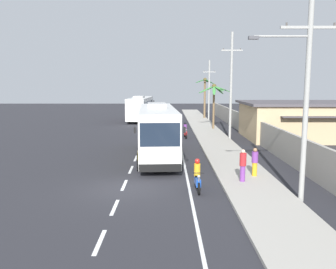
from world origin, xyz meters
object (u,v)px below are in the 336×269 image
at_px(motorcycle_beside_bus, 184,131).
at_px(pedestrian_midwalk, 254,161).
at_px(motorcycle_trailing, 197,178).
at_px(coach_bus_far_lane, 140,107).
at_px(pedestrian_near_kerb, 242,165).
at_px(roadside_building, 314,120).
at_px(palm_second, 213,94).
at_px(utility_pole_nearest, 304,89).
at_px(utility_pole_mid, 230,85).
at_px(utility_pole_far, 208,90).
at_px(coach_bus_foreground, 156,130).
at_px(palm_nearest, 204,91).

bearing_deg(motorcycle_beside_bus, pedestrian_midwalk, -78.11).
bearing_deg(motorcycle_trailing, coach_bus_far_lane, 99.03).
distance_m(pedestrian_near_kerb, roadside_building, 19.25).
xyz_separation_m(motorcycle_trailing, palm_second, (3.87, 24.10, 3.53)).
height_order(pedestrian_midwalk, utility_pole_nearest, utility_pole_nearest).
bearing_deg(utility_pole_mid, roadside_building, 4.60).
xyz_separation_m(pedestrian_midwalk, utility_pole_mid, (1.05, 14.23, 4.30)).
height_order(motorcycle_beside_bus, pedestrian_midwalk, pedestrian_midwalk).
height_order(coach_bus_far_lane, utility_pole_nearest, utility_pole_nearest).
bearing_deg(coach_bus_far_lane, motorcycle_trailing, -80.97).
relative_size(pedestrian_near_kerb, utility_pole_far, 0.20).
distance_m(pedestrian_midwalk, utility_pole_far, 32.71).
xyz_separation_m(utility_pole_nearest, utility_pole_far, (-0.02, 36.53, -0.61)).
relative_size(coach_bus_far_lane, motorcycle_beside_bus, 6.36).
bearing_deg(utility_pole_far, pedestrian_midwalk, -91.88).
distance_m(coach_bus_foreground, utility_pole_mid, 11.25).
relative_size(utility_pole_nearest, palm_nearest, 1.53).
distance_m(coach_bus_foreground, pedestrian_midwalk, 8.32).
relative_size(motorcycle_beside_bus, palm_nearest, 0.31).
height_order(utility_pole_nearest, roadside_building, utility_pole_nearest).
bearing_deg(motorcycle_trailing, pedestrian_midwalk, 34.16).
xyz_separation_m(coach_bus_far_lane, palm_nearest, (9.81, 2.26, 2.45)).
height_order(utility_pole_far, roadside_building, utility_pole_far).
bearing_deg(utility_pole_far, palm_second, -93.62).
bearing_deg(palm_nearest, roadside_building, -66.25).
height_order(coach_bus_far_lane, utility_pole_far, utility_pole_far).
height_order(motorcycle_trailing, pedestrian_midwalk, pedestrian_midwalk).
relative_size(motorcycle_beside_bus, utility_pole_nearest, 0.20).
bearing_deg(roadside_building, coach_bus_foreground, -149.60).
height_order(coach_bus_foreground, pedestrian_midwalk, coach_bus_foreground).
relative_size(utility_pole_nearest, roadside_building, 0.67).
bearing_deg(utility_pole_nearest, motorcycle_trailing, 160.05).
distance_m(utility_pole_mid, utility_pole_far, 18.28).
bearing_deg(palm_nearest, motorcycle_trailing, -96.41).
bearing_deg(pedestrian_midwalk, motorcycle_beside_bus, -171.05).
distance_m(motorcycle_beside_bus, motorcycle_trailing, 17.77).
bearing_deg(palm_nearest, pedestrian_midwalk, -91.18).
distance_m(motorcycle_beside_bus, pedestrian_midwalk, 15.74).
xyz_separation_m(coach_bus_foreground, utility_pole_nearest, (6.86, -9.92, 3.11)).
distance_m(coach_bus_far_lane, motorcycle_trailing, 35.71).
bearing_deg(utility_pole_far, coach_bus_foreground, -104.41).
distance_m(coach_bus_far_lane, pedestrian_near_kerb, 35.01).
relative_size(utility_pole_far, palm_second, 1.63).
height_order(coach_bus_foreground, utility_pole_mid, utility_pole_mid).
xyz_separation_m(utility_pole_nearest, palm_nearest, (-0.37, 39.17, -0.80)).
xyz_separation_m(pedestrian_near_kerb, utility_pole_mid, (1.99, 15.40, 4.22)).
xyz_separation_m(pedestrian_near_kerb, palm_second, (1.32, 22.90, 3.13)).
xyz_separation_m(motorcycle_beside_bus, motorcycle_trailing, (-0.25, -17.77, 0.01)).
height_order(palm_second, roadside_building, palm_second).
relative_size(palm_nearest, palm_second, 1.17).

